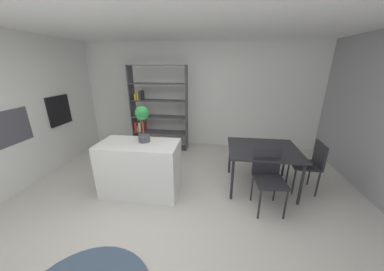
# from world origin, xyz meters

# --- Properties ---
(ground_plane) EXTENTS (8.91, 8.91, 0.00)m
(ground_plane) POSITION_xyz_m (0.00, 0.00, 0.00)
(ground_plane) COLOR beige
(ceiling_slab) EXTENTS (6.48, 5.46, 0.06)m
(ceiling_slab) POSITION_xyz_m (0.00, 0.00, 2.61)
(ceiling_slab) COLOR white
(ceiling_slab) RESTS_ON ground_plane
(back_partition) EXTENTS (6.48, 0.06, 2.58)m
(back_partition) POSITION_xyz_m (0.00, 2.70, 1.29)
(back_partition) COLOR white
(back_partition) RESTS_ON ground_plane
(cabinet_niche_splashback) EXTENTS (0.01, 1.00, 0.56)m
(cabinet_niche_splashback) POSITION_xyz_m (-2.57, 0.04, 1.09)
(cabinet_niche_splashback) COLOR #4C4C56
(cabinet_niche_splashback) RESTS_ON ground_plane
(built_in_oven) EXTENTS (0.06, 0.57, 0.60)m
(built_in_oven) POSITION_xyz_m (-2.56, 1.24, 1.16)
(built_in_oven) COLOR black
(built_in_oven) RESTS_ON ground_plane
(kitchen_island) EXTENTS (1.26, 0.64, 0.88)m
(kitchen_island) POSITION_xyz_m (-0.51, 0.34, 0.44)
(kitchen_island) COLOR white
(kitchen_island) RESTS_ON ground_plane
(potted_plant_on_island) EXTENTS (0.22, 0.22, 0.58)m
(potted_plant_on_island) POSITION_xyz_m (-0.44, 0.42, 1.25)
(potted_plant_on_island) COLOR #4C4C51
(potted_plant_on_island) RESTS_ON kitchen_island
(open_bookshelf) EXTENTS (1.39, 0.33, 2.05)m
(open_bookshelf) POSITION_xyz_m (-0.81, 2.29, 1.00)
(open_bookshelf) COLOR #4C4C51
(open_bookshelf) RESTS_ON ground_plane
(dining_table) EXTENTS (1.14, 0.98, 0.73)m
(dining_table) POSITION_xyz_m (1.49, 0.76, 0.67)
(dining_table) COLOR #232328
(dining_table) RESTS_ON ground_plane
(dining_chair_window_side) EXTENTS (0.44, 0.43, 0.87)m
(dining_chair_window_side) POSITION_xyz_m (2.27, 0.76, 0.53)
(dining_chair_window_side) COLOR #232328
(dining_chair_window_side) RESTS_ON ground_plane
(dining_chair_near) EXTENTS (0.46, 0.50, 0.90)m
(dining_chair_near) POSITION_xyz_m (1.48, 0.25, 0.55)
(dining_chair_near) COLOR #232328
(dining_chair_near) RESTS_ON ground_plane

